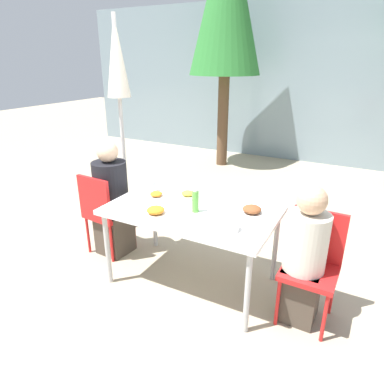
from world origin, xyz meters
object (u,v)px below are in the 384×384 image
(closed_umbrella, at_px, (118,80))
(salad_bowl, at_px, (230,226))
(person_right, at_px, (304,259))
(bottle, at_px, (195,201))
(chair_right, at_px, (313,258))
(chair_left, at_px, (103,209))
(person_left, at_px, (112,202))
(drinking_cup, at_px, (153,186))

(closed_umbrella, bearing_deg, salad_bowl, -28.02)
(person_right, relative_size, bottle, 5.54)
(bottle, bearing_deg, chair_right, 5.82)
(person_right, bearing_deg, chair_right, -121.97)
(person_right, distance_m, closed_umbrella, 2.64)
(closed_umbrella, xyz_separation_m, salad_bowl, (1.71, -0.91, -0.95))
(chair_left, bearing_deg, bottle, 1.99)
(chair_left, bearing_deg, person_left, 58.03)
(person_right, xyz_separation_m, closed_umbrella, (-2.25, 0.73, 1.18))
(chair_right, xyz_separation_m, drinking_cup, (-1.55, 0.14, 0.27))
(person_left, relative_size, bottle, 5.94)
(closed_umbrella, bearing_deg, bottle, -29.08)
(person_left, relative_size, salad_bowl, 8.27)
(chair_left, distance_m, person_left, 0.11)
(person_right, bearing_deg, chair_left, 0.78)
(chair_left, xyz_separation_m, chair_right, (2.04, 0.05, 0.00))
(closed_umbrella, xyz_separation_m, drinking_cup, (0.75, -0.51, -0.93))
(chair_left, height_order, drinking_cup, chair_left)
(bottle, xyz_separation_m, salad_bowl, (0.38, -0.17, -0.06))
(person_right, xyz_separation_m, salad_bowl, (-0.53, -0.19, 0.23))
(closed_umbrella, distance_m, salad_bowl, 2.16)
(salad_bowl, bearing_deg, chair_left, 171.47)
(person_left, bearing_deg, person_right, 1.49)
(chair_left, xyz_separation_m, closed_umbrella, (-0.26, 0.69, 1.20))
(person_left, relative_size, closed_umbrella, 0.50)
(chair_right, xyz_separation_m, bottle, (-0.96, -0.10, 0.32))
(chair_right, bearing_deg, closed_umbrella, -14.03)
(closed_umbrella, distance_m, drinking_cup, 1.30)
(chair_left, height_order, person_left, person_left)
(chair_right, distance_m, bottle, 1.02)
(chair_left, relative_size, person_left, 0.73)
(bottle, bearing_deg, person_left, 172.99)
(person_right, height_order, salad_bowl, person_right)
(chair_left, relative_size, drinking_cup, 8.52)
(chair_right, relative_size, person_right, 0.78)
(chair_right, relative_size, bottle, 4.32)
(chair_left, relative_size, bottle, 4.32)
(chair_left, distance_m, bottle, 1.13)
(bottle, bearing_deg, closed_umbrella, 150.92)
(chair_right, height_order, drinking_cup, chair_right)
(chair_right, bearing_deg, drinking_cup, -3.48)
(person_left, xyz_separation_m, drinking_cup, (0.44, 0.11, 0.22))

